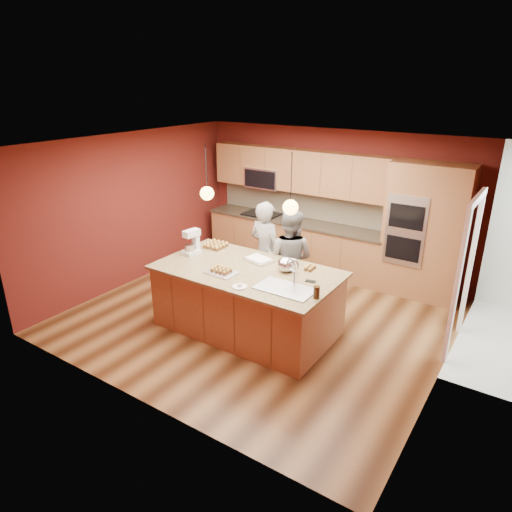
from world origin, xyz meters
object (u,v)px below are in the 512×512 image
Objects in this scene: person_left at (266,252)px; stand_mixer at (192,244)px; mixing_bowl at (286,264)px; person_right at (289,259)px; island at (248,299)px.

stand_mixer is at bearing 59.93° from person_left.
person_right is at bearing 116.41° from mixing_bowl.
person_right is (0.45, 0.00, -0.03)m from person_left.
mixing_bowl is at bearing 15.58° from stand_mixer.
island is at bearing 5.73° from stand_mixer.
person_left reaches higher than person_right.
person_right is 4.29× the size of stand_mixer.
person_left reaches higher than mixing_bowl.
island is at bearing 73.99° from person_right.
person_left reaches higher than stand_mixer.
stand_mixer is at bearing 29.13° from person_right.
person_left reaches higher than island.
stand_mixer is (-0.76, -0.95, 0.28)m from person_left.
mixing_bowl is (1.58, 0.21, -0.06)m from stand_mixer.
person_right reaches higher than mixing_bowl.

